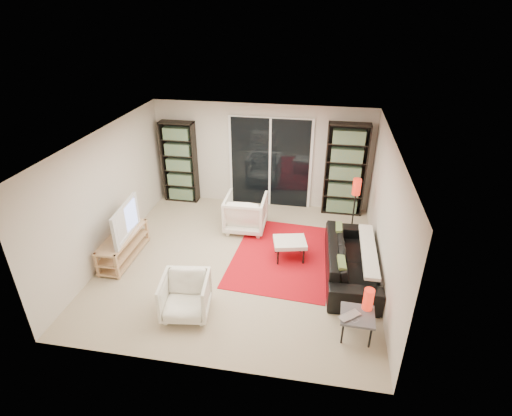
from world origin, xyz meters
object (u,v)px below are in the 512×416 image
object	(u,v)px
sofa	(351,260)
armchair_back	(246,213)
armchair_front	(186,296)
side_table	(357,317)
floor_lamp	(356,193)
tv_stand	(124,246)
ottoman	(290,243)
bookshelf_left	(180,162)
bookshelf_right	(345,170)

from	to	relation	value
sofa	armchair_back	world-z (taller)	armchair_back
armchair_front	side_table	xyz separation A→B (m)	(2.59, -0.02, 0.02)
armchair_back	floor_lamp	size ratio (longest dim) A/B	0.69
tv_stand	ottoman	xyz separation A→B (m)	(3.10, 0.53, 0.08)
sofa	side_table	distance (m)	1.48
sofa	armchair_back	distance (m)	2.50
ottoman	side_table	distance (m)	2.14
bookshelf_left	sofa	size ratio (longest dim) A/B	0.89
tv_stand	floor_lamp	bearing A→B (deg)	21.55
tv_stand	sofa	bearing A→B (deg)	2.77
armchair_back	sofa	bearing A→B (deg)	148.74
tv_stand	floor_lamp	world-z (taller)	floor_lamp
armchair_back	floor_lamp	distance (m)	2.31
bookshelf_left	side_table	size ratio (longest dim) A/B	3.91
ottoman	bookshelf_left	bearing A→B (deg)	143.86
armchair_back	bookshelf_right	bearing A→B (deg)	-151.47
bookshelf_left	floor_lamp	world-z (taller)	bookshelf_left
tv_stand	armchair_front	distance (m)	2.08
sofa	side_table	size ratio (longest dim) A/B	4.38
sofa	armchair_front	size ratio (longest dim) A/B	2.96
armchair_back	side_table	size ratio (longest dim) A/B	1.72
ottoman	armchair_front	bearing A→B (deg)	-128.89
bookshelf_right	sofa	distance (m)	2.52
armchair_front	ottoman	xyz separation A→B (m)	(1.44, 1.78, 0.01)
tv_stand	bookshelf_left	bearing A→B (deg)	84.65
side_table	bookshelf_left	bearing A→B (deg)	135.87
bookshelf_left	armchair_back	xyz separation A→B (m)	(1.82, -1.14, -0.58)
sofa	armchair_back	bearing A→B (deg)	57.43
sofa	side_table	world-z (taller)	sofa
bookshelf_right	floor_lamp	size ratio (longest dim) A/B	1.69
armchair_back	tv_stand	bearing A→B (deg)	34.76
floor_lamp	bookshelf_left	bearing A→B (deg)	167.27
ottoman	floor_lamp	xyz separation A→B (m)	(1.20, 1.17, 0.58)
ottoman	side_table	world-z (taller)	same
armchair_front	floor_lamp	xyz separation A→B (m)	(2.64, 2.95, 0.60)
bookshelf_right	side_table	distance (m)	3.95
tv_stand	ottoman	distance (m)	3.15
bookshelf_right	sofa	world-z (taller)	bookshelf_right
bookshelf_left	sofa	bearing A→B (deg)	-31.22
sofa	armchair_back	xyz separation A→B (m)	(-2.16, 1.27, 0.07)
armchair_front	bookshelf_left	bearing A→B (deg)	102.56
armchair_front	floor_lamp	distance (m)	4.00
armchair_back	floor_lamp	world-z (taller)	floor_lamp
bookshelf_right	tv_stand	size ratio (longest dim) A/B	1.55
bookshelf_left	side_table	distance (m)	5.62
bookshelf_left	floor_lamp	size ratio (longest dim) A/B	1.57
armchair_back	bookshelf_left	bearing A→B (deg)	-32.84
bookshelf_right	ottoman	world-z (taller)	bookshelf_right
bookshelf_left	tv_stand	size ratio (longest dim) A/B	1.44
armchair_front	ottoman	world-z (taller)	armchair_front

